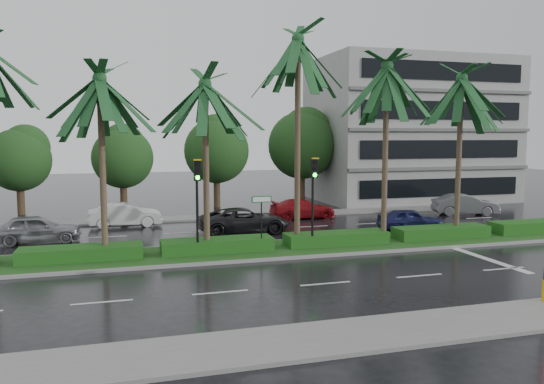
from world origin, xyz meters
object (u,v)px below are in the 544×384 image
object	(u,v)px
car_white	(125,215)
car_red	(303,209)
street_sign	(262,209)
signal_median_left	(197,193)
car_blue	(410,220)
car_grey	(465,205)
car_silver	(36,229)
car_darkgrey	(244,220)

from	to	relation	value
car_white	car_red	distance (m)	11.50
street_sign	signal_median_left	bearing A→B (deg)	-176.53
car_blue	car_grey	bearing A→B (deg)	-46.05
street_sign	car_white	distance (m)	11.52
car_silver	car_darkgrey	xyz separation A→B (m)	(11.00, -0.20, -0.02)
car_white	car_red	xyz separation A→B (m)	(11.50, 0.04, -0.07)
car_grey	signal_median_left	bearing A→B (deg)	129.16
signal_median_left	car_grey	bearing A→B (deg)	22.41
car_grey	street_sign	bearing A→B (deg)	132.14
car_silver	car_darkgrey	bearing A→B (deg)	-94.69
car_blue	car_grey	size ratio (longest dim) A/B	0.85
signal_median_left	car_red	world-z (taller)	signal_median_left
signal_median_left	car_silver	bearing A→B (deg)	141.44
signal_median_left	car_blue	distance (m)	13.76
street_sign	car_silver	bearing A→B (deg)	151.10
car_grey	car_darkgrey	bearing A→B (deg)	115.27
street_sign	car_darkgrey	bearing A→B (deg)	84.89
car_silver	car_white	bearing A→B (deg)	-52.43
car_white	car_darkgrey	size ratio (longest dim) A/B	0.84
car_red	car_white	bearing A→B (deg)	89.81
street_sign	car_darkgrey	xyz separation A→B (m)	(0.50, 5.60, -1.40)
car_silver	car_blue	size ratio (longest dim) A/B	1.17
car_silver	car_grey	bearing A→B (deg)	-88.93
car_blue	car_darkgrey	bearing A→B (deg)	90.29
car_white	car_grey	xyz separation A→B (m)	(23.00, -1.67, 0.01)
street_sign	car_grey	xyz separation A→B (m)	(17.00, 8.07, -1.40)
car_silver	car_blue	bearing A→B (deg)	-99.59
car_white	car_silver	bearing A→B (deg)	130.93
street_sign	car_red	world-z (taller)	street_sign
car_white	car_red	world-z (taller)	car_white
car_white	car_grey	bearing A→B (deg)	-94.45
car_darkgrey	car_blue	bearing A→B (deg)	-102.68
car_white	car_blue	distance (m)	17.11
car_grey	car_white	bearing A→B (deg)	102.59
car_silver	car_grey	size ratio (longest dim) A/B	0.99
car_white	car_blue	xyz separation A→B (m)	(16.00, -6.07, -0.08)
car_darkgrey	car_red	bearing A→B (deg)	-51.30
car_silver	signal_median_left	bearing A→B (deg)	-132.21
signal_median_left	car_blue	world-z (taller)	signal_median_left
car_red	car_blue	bearing A→B (deg)	-143.99
signal_median_left	street_sign	xyz separation A→B (m)	(3.00, 0.18, -0.87)
car_white	car_darkgrey	distance (m)	7.71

